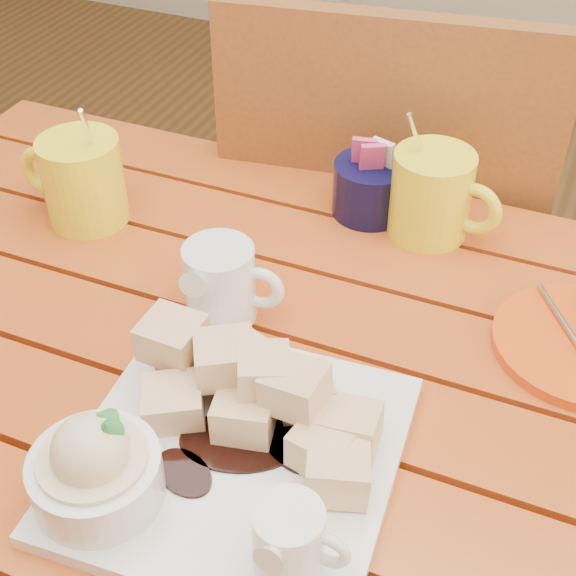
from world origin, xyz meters
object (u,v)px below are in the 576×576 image
at_px(coffee_mug_right, 433,194).
at_px(dessert_plate, 209,443).
at_px(coffee_mug_left, 81,179).
at_px(chair_far, 384,244).
at_px(table, 268,442).

bearing_deg(coffee_mug_right, dessert_plate, -90.60).
distance_m(coffee_mug_left, chair_far, 0.54).
xyz_separation_m(dessert_plate, chair_far, (-0.03, 0.65, -0.24)).
distance_m(dessert_plate, coffee_mug_right, 0.43).
distance_m(coffee_mug_right, chair_far, 0.36).
bearing_deg(chair_far, table, 84.59).
relative_size(table, chair_far, 1.23).
distance_m(dessert_plate, coffee_mug_left, 0.43).
relative_size(dessert_plate, coffee_mug_left, 1.81).
distance_m(table, chair_far, 0.53).
xyz_separation_m(table, coffee_mug_right, (0.08, 0.30, 0.16)).
bearing_deg(coffee_mug_left, dessert_plate, -41.81).
bearing_deg(table, coffee_mug_right, 74.14).
xyz_separation_m(coffee_mug_left, chair_far, (0.29, 0.36, -0.26)).
distance_m(dessert_plate, chair_far, 0.69).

